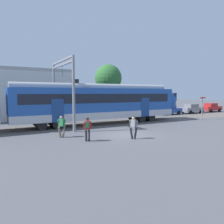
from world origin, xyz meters
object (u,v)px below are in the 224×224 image
object	(u,v)px
commuter_train	(13,105)
crossing_signal	(202,104)
parked_car_blue	(169,110)
pedestrian_green	(62,124)
pedestrian_grey	(134,126)
pedestrian_red	(87,127)
parked_car_grey	(192,109)
parked_car_red	(211,107)

from	to	relation	value
commuter_train	crossing_signal	xyz separation A→B (m)	(21.35, -2.86, -0.24)
parked_car_blue	pedestrian_green	bearing A→B (deg)	-155.29
pedestrian_green	pedestrian_grey	size ratio (longest dim) A/B	1.00
pedestrian_red	parked_car_grey	distance (m)	25.63
pedestrian_grey	parked_car_grey	xyz separation A→B (m)	(19.97, 11.87, -0.18)
pedestrian_red	parked_car_red	xyz separation A→B (m)	(28.26, 11.03, -0.21)
commuter_train	parked_car_red	distance (m)	32.58
crossing_signal	parked_car_grey	bearing A→B (deg)	48.38
commuter_train	parked_car_blue	xyz separation A→B (m)	(22.36, 3.98, -1.47)
parked_car_grey	pedestrian_green	bearing A→B (deg)	-160.23
pedestrian_grey	parked_car_red	xyz separation A→B (m)	(25.05, 11.97, -0.18)
parked_car_blue	crossing_signal	distance (m)	7.03
pedestrian_green	parked_car_grey	size ratio (longest dim) A/B	0.41
parked_car_red	crossing_signal	distance (m)	12.93
pedestrian_red	parked_car_grey	bearing A→B (deg)	25.23
pedestrian_green	parked_car_blue	world-z (taller)	pedestrian_green
pedestrian_green	crossing_signal	distance (m)	18.61
pedestrian_green	pedestrian_red	size ratio (longest dim) A/B	1.00
pedestrian_red	crossing_signal	size ratio (longest dim) A/B	0.56
commuter_train	parked_car_red	world-z (taller)	commuter_train
crossing_signal	pedestrian_green	bearing A→B (deg)	-173.45
pedestrian_grey	parked_car_red	world-z (taller)	pedestrian_grey
commuter_train	pedestrian_green	world-z (taller)	commuter_train
pedestrian_green	pedestrian_red	xyz separation A→B (m)	(1.17, -2.17, 0.00)
pedestrian_red	parked_car_red	size ratio (longest dim) A/B	0.41
pedestrian_grey	parked_car_blue	bearing A→B (deg)	38.67
pedestrian_red	parked_car_grey	xyz separation A→B (m)	(23.18, 10.92, -0.21)
parked_car_blue	crossing_signal	size ratio (longest dim) A/B	1.35
parked_car_grey	parked_car_red	world-z (taller)	same
pedestrian_green	parked_car_red	world-z (taller)	pedestrian_green
pedestrian_green	crossing_signal	bearing A→B (deg)	6.55
commuter_train	pedestrian_grey	xyz separation A→B (m)	(7.27, -8.10, -1.29)
commuter_train	parked_car_grey	size ratio (longest dim) A/B	9.43
parked_car_red	crossing_signal	bearing A→B (deg)	-148.45
pedestrian_red	parked_car_blue	bearing A→B (deg)	31.30
pedestrian_red	pedestrian_grey	bearing A→B (deg)	-16.37
pedestrian_grey	commuter_train	bearing A→B (deg)	131.92
commuter_train	pedestrian_red	world-z (taller)	commuter_train
pedestrian_green	crossing_signal	xyz separation A→B (m)	(18.46, 2.12, 1.02)
crossing_signal	pedestrian_red	bearing A→B (deg)	-166.06
pedestrian_grey	parked_car_grey	distance (m)	23.23
pedestrian_red	crossing_signal	bearing A→B (deg)	13.94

